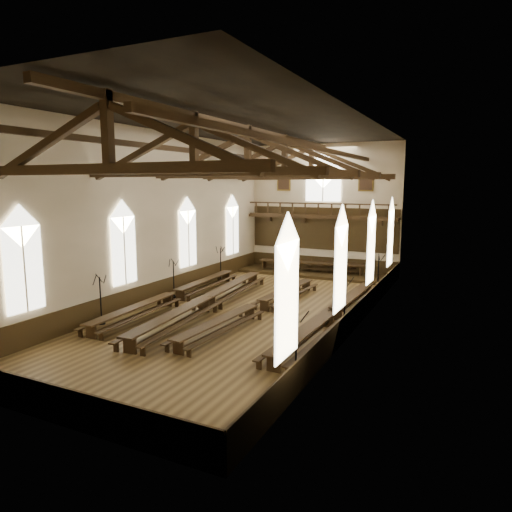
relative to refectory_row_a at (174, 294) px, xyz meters
The scene contains 21 objects.
ground 4.78m from the refectory_row_a, ahead, with size 26.00×26.00×0.00m, color brown.
room_walls 7.60m from the refectory_row_a, ahead, with size 26.00×26.00×26.00m.
wainscot_band 4.75m from the refectory_row_a, ahead, with size 12.00×26.00×1.20m.
side_windows 5.74m from the refectory_row_a, ahead, with size 11.85×19.80×4.50m.
end_window 15.53m from the refectory_row_a, 70.20° to the left, with size 2.80×0.12×3.80m.
minstrels_gallery 14.20m from the refectory_row_a, 69.87° to the left, with size 11.80×1.24×3.70m.
portraits 15.48m from the refectory_row_a, 70.20° to the left, with size 7.75×0.09×1.45m.
roof_trusses 9.04m from the refectory_row_a, ahead, with size 11.70×25.70×2.80m.
refectory_row_a is the anchor object (origin of this frame).
refectory_row_b 2.54m from the refectory_row_a, ahead, with size 2.29×14.90×0.79m.
refectory_row_c 5.46m from the refectory_row_a, ahead, with size 1.78×13.90×0.69m.
refectory_row_d 9.51m from the refectory_row_a, ahead, with size 1.70×14.19×0.72m.
dais 12.48m from the refectory_row_a, 69.49° to the left, with size 11.40×3.05×0.20m, color #362510.
high_table 12.48m from the refectory_row_a, 69.49° to the left, with size 8.23×1.76×0.77m.
high_chairs 13.22m from the refectory_row_a, 70.69° to the left, with size 6.72×0.42×0.92m.
candelabrum_left_near 4.98m from the refectory_row_a, 99.31° to the right, with size 0.76×0.73×2.54m.
candelabrum_left_mid 1.41m from the refectory_row_a, 125.23° to the left, with size 0.67×0.74×2.41m.
candelabrum_left_far 6.88m from the refectory_row_a, 96.72° to the left, with size 0.75×0.71×2.49m.
candelabrum_right_near 12.43m from the refectory_row_a, 34.03° to the right, with size 0.74×0.81×2.65m.
candelabrum_right_mid 10.31m from the refectory_row_a, ahead, with size 0.80×0.76×2.66m.
candelabrum_right_far 12.73m from the refectory_row_a, 35.99° to the left, with size 0.79×0.73×2.60m.
Camera 1 is at (10.94, -21.54, 6.90)m, focal length 32.00 mm.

